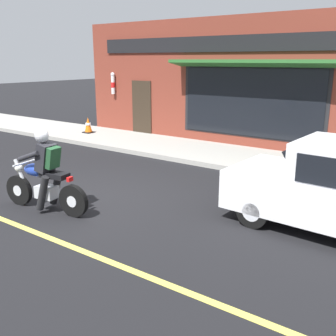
% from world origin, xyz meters
% --- Properties ---
extents(ground_plane, '(80.00, 80.00, 0.00)m').
position_xyz_m(ground_plane, '(0.00, 0.00, 0.00)').
color(ground_plane, black).
extents(sidewalk_curb, '(2.60, 22.00, 0.14)m').
position_xyz_m(sidewalk_curb, '(4.84, 3.00, 0.07)').
color(sidewalk_curb, '#9E9B93').
rests_on(sidewalk_curb, ground).
extents(storefront_building, '(1.25, 10.99, 4.20)m').
position_xyz_m(storefront_building, '(6.37, 0.66, 2.11)').
color(storefront_building, maroon).
rests_on(storefront_building, ground).
extents(motorcycle_with_rider, '(0.65, 2.01, 1.62)m').
position_xyz_m(motorcycle_with_rider, '(-1.02, 0.31, 0.68)').
color(motorcycle_with_rider, black).
rests_on(motorcycle_with_rider, ground).
extents(traffic_cone, '(0.36, 0.36, 0.60)m').
position_xyz_m(traffic_cone, '(4.87, 5.37, 0.43)').
color(traffic_cone, black).
rests_on(traffic_cone, sidewalk_curb).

